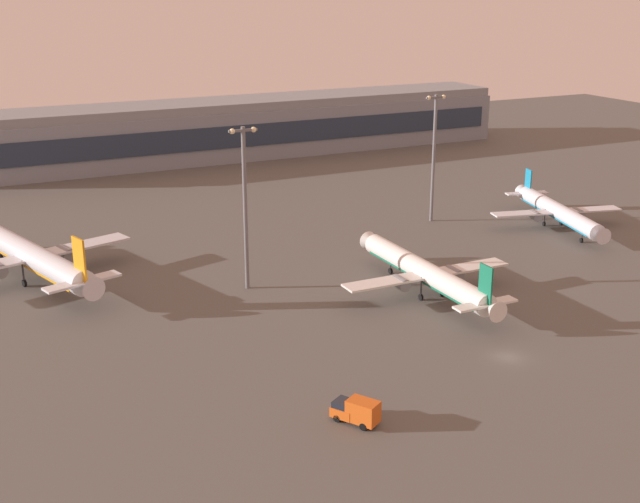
% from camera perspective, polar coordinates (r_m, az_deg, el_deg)
% --- Properties ---
extents(ground_plane, '(416.00, 416.00, 0.00)m').
position_cam_1_polar(ground_plane, '(116.54, 12.88, -7.14)').
color(ground_plane, '#56544F').
extents(terminal_building, '(157.94, 22.40, 16.40)m').
position_cam_1_polar(terminal_building, '(246.44, -4.95, 8.58)').
color(terminal_building, gray).
rests_on(terminal_building, ground).
extents(airplane_far_stand, '(29.88, 38.47, 9.90)m').
position_cam_1_polar(airplane_far_stand, '(135.31, 7.36, -1.48)').
color(airplane_far_stand, silver).
rests_on(airplane_far_stand, ground).
extents(airplane_near_gate, '(27.95, 35.63, 9.26)m').
position_cam_1_polar(airplane_near_gate, '(178.11, 16.13, 2.68)').
color(airplane_near_gate, silver).
rests_on(airplane_near_gate, ground).
extents(airplane_taxiway_distant, '(35.37, 45.02, 11.79)m').
position_cam_1_polar(airplane_taxiway_distant, '(149.03, -19.42, -0.25)').
color(airplane_taxiway_distant, silver).
rests_on(airplane_taxiway_distant, ground).
extents(catering_truck, '(4.93, 6.05, 3.05)m').
position_cam_1_polar(catering_truck, '(97.36, 2.54, -10.94)').
color(catering_truck, '#D85919').
rests_on(catering_truck, ground).
extents(apron_light_west, '(4.80, 0.90, 27.18)m').
position_cam_1_polar(apron_light_west, '(134.18, -5.22, 3.66)').
color(apron_light_west, slate).
rests_on(apron_light_west, ground).
extents(apron_light_central, '(4.80, 0.90, 26.94)m').
position_cam_1_polar(apron_light_central, '(175.15, 7.89, 6.95)').
color(apron_light_central, slate).
rests_on(apron_light_central, ground).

